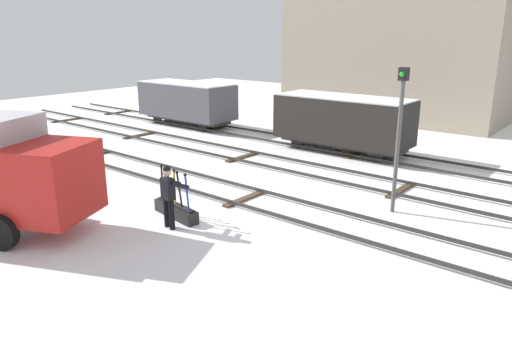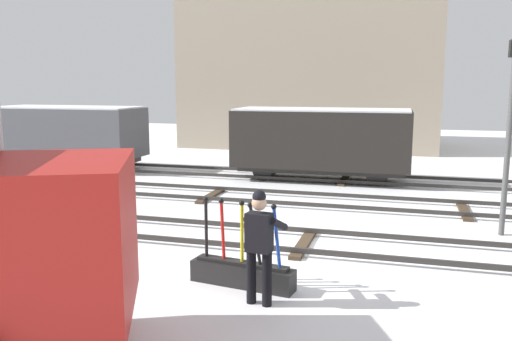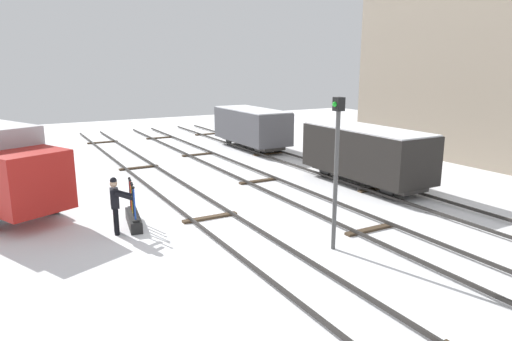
% 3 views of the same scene
% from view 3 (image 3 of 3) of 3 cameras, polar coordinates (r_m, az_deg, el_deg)
% --- Properties ---
extents(ground_plane, '(60.00, 60.00, 0.00)m').
position_cam_3_polar(ground_plane, '(15.65, -5.70, -5.95)').
color(ground_plane, white).
extents(track_main_line, '(44.00, 1.94, 0.18)m').
position_cam_3_polar(track_main_line, '(15.62, -5.71, -5.57)').
color(track_main_line, '#2D2B28').
rests_on(track_main_line, ground_plane).
extents(track_siding_near, '(44.00, 1.94, 0.18)m').
position_cam_3_polar(track_siding_near, '(17.47, 6.17, -3.56)').
color(track_siding_near, '#2D2B28').
rests_on(track_siding_near, ground_plane).
extents(track_siding_far, '(44.00, 1.94, 0.18)m').
position_cam_3_polar(track_siding_far, '(19.74, 14.81, -1.98)').
color(track_siding_far, '#2D2B28').
rests_on(track_siding_far, ground_plane).
extents(switch_lever_frame, '(1.83, 0.63, 1.45)m').
position_cam_3_polar(switch_lever_frame, '(15.37, -14.94, -5.70)').
color(switch_lever_frame, black).
rests_on(switch_lever_frame, ground_plane).
extents(rail_worker, '(0.61, 0.72, 1.78)m').
position_cam_3_polar(rail_worker, '(14.58, -16.99, -3.75)').
color(rail_worker, black).
rests_on(rail_worker, ground_plane).
extents(signal_post, '(0.24, 0.32, 4.23)m').
position_cam_3_polar(signal_post, '(12.57, 9.94, 1.32)').
color(signal_post, '#4C4C4C').
rests_on(signal_post, ground_plane).
extents(apartment_building, '(13.25, 6.78, 10.04)m').
position_cam_3_polar(apartment_building, '(29.10, 26.57, 11.59)').
color(apartment_building, gray).
rests_on(apartment_building, ground_plane).
extents(freight_car_back_track, '(5.86, 2.30, 2.44)m').
position_cam_3_polar(freight_car_back_track, '(28.14, -0.56, 5.52)').
color(freight_car_back_track, '#2D2B28').
rests_on(freight_car_back_track, ground_plane).
extents(freight_car_far_end, '(5.98, 2.30, 2.48)m').
position_cam_3_polar(freight_car_far_end, '(20.02, 13.44, 2.16)').
color(freight_car_far_end, '#2D2B28').
rests_on(freight_car_far_end, ground_plane).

